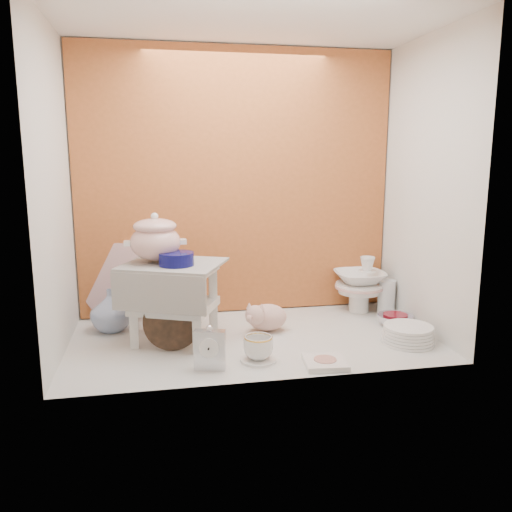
{
  "coord_description": "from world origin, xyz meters",
  "views": [
    {
      "loc": [
        -0.46,
        -2.44,
        0.91
      ],
      "look_at": [
        0.02,
        0.02,
        0.42
      ],
      "focal_mm": 36.46,
      "sensor_mm": 36.0,
      "label": 1
    }
  ],
  "objects": [
    {
      "name": "ground",
      "position": [
        0.0,
        0.0,
        0.0
      ],
      "size": [
        1.8,
        1.8,
        0.0
      ],
      "primitive_type": "plane",
      "color": "silver",
      "rests_on": "ground"
    },
    {
      "name": "niche_shell",
      "position": [
        0.0,
        0.18,
        0.93
      ],
      "size": [
        1.86,
        1.03,
        1.53
      ],
      "color": "#B75D2D",
      "rests_on": "ground"
    },
    {
      "name": "step_stool",
      "position": [
        -0.38,
        0.04,
        0.2
      ],
      "size": [
        0.57,
        0.54,
        0.4
      ],
      "primitive_type": null,
      "rotation": [
        0.0,
        0.0,
        -0.41
      ],
      "color": "silver",
      "rests_on": "ground"
    },
    {
      "name": "soup_tureen",
      "position": [
        -0.46,
        0.08,
        0.52
      ],
      "size": [
        0.35,
        0.35,
        0.24
      ],
      "primitive_type": null,
      "rotation": [
        0.0,
        0.0,
        0.29
      ],
      "color": "white",
      "rests_on": "step_stool"
    },
    {
      "name": "cobalt_bowl",
      "position": [
        -0.37,
        -0.02,
        0.43
      ],
      "size": [
        0.17,
        0.17,
        0.06
      ],
      "primitive_type": "cylinder",
      "rotation": [
        0.0,
        0.0,
        0.01
      ],
      "color": "#0A0B4F",
      "rests_on": "step_stool"
    },
    {
      "name": "floral_platter",
      "position": [
        -0.67,
        0.45,
        0.22
      ],
      "size": [
        0.44,
        0.2,
        0.43
      ],
      "primitive_type": null,
      "rotation": [
        0.0,
        0.0,
        -0.29
      ],
      "color": "white",
      "rests_on": "ground"
    },
    {
      "name": "blue_white_vase",
      "position": [
        -0.71,
        0.26,
        0.11
      ],
      "size": [
        0.28,
        0.28,
        0.22
      ],
      "primitive_type": "imported",
      "rotation": [
        0.0,
        0.0,
        -0.43
      ],
      "color": "white",
      "rests_on": "ground"
    },
    {
      "name": "lacquer_tray",
      "position": [
        -0.4,
        -0.07,
        0.14
      ],
      "size": [
        0.28,
        0.06,
        0.27
      ],
      "primitive_type": null,
      "rotation": [
        0.0,
        0.0,
        -0.04
      ],
      "color": "black",
      "rests_on": "ground"
    },
    {
      "name": "mantel_clock",
      "position": [
        -0.25,
        -0.34,
        0.1
      ],
      "size": [
        0.14,
        0.08,
        0.2
      ],
      "primitive_type": "cube",
      "rotation": [
        0.0,
        0.0,
        -0.25
      ],
      "color": "silver",
      "rests_on": "ground"
    },
    {
      "name": "plush_pig",
      "position": [
        0.1,
        0.1,
        0.08
      ],
      "size": [
        0.3,
        0.25,
        0.16
      ],
      "primitive_type": "ellipsoid",
      "rotation": [
        0.0,
        0.0,
        0.28
      ],
      "color": "#D2A194",
      "rests_on": "ground"
    },
    {
      "name": "teacup_saucer",
      "position": [
        -0.03,
        -0.29,
        0.01
      ],
      "size": [
        0.21,
        0.21,
        0.01
      ],
      "primitive_type": "cylinder",
      "rotation": [
        0.0,
        0.0,
        -0.34
      ],
      "color": "white",
      "rests_on": "ground"
    },
    {
      "name": "gold_rim_teacup",
      "position": [
        -0.03,
        -0.29,
        0.06
      ],
      "size": [
        0.17,
        0.17,
        0.11
      ],
      "primitive_type": "imported",
      "rotation": [
        0.0,
        0.0,
        -0.37
      ],
      "color": "white",
      "rests_on": "teacup_saucer"
    },
    {
      "name": "lattice_dish",
      "position": [
        0.25,
        -0.39,
        0.01
      ],
      "size": [
        0.2,
        0.2,
        0.03
      ],
      "primitive_type": "cube",
      "rotation": [
        0.0,
        0.0,
        -0.11
      ],
      "color": "white",
      "rests_on": "ground"
    },
    {
      "name": "dinner_plate_stack",
      "position": [
        0.74,
        -0.21,
        0.04
      ],
      "size": [
        0.33,
        0.33,
        0.09
      ],
      "primitive_type": "cylinder",
      "rotation": [
        0.0,
        0.0,
        -0.32
      ],
      "color": "white",
      "rests_on": "ground"
    },
    {
      "name": "crystal_bowl",
      "position": [
        0.79,
        0.05,
        0.03
      ],
      "size": [
        0.24,
        0.24,
        0.06
      ],
      "primitive_type": "imported",
      "rotation": [
        0.0,
        0.0,
        0.3
      ],
      "color": "silver",
      "rests_on": "ground"
    },
    {
      "name": "clear_glass_vase",
      "position": [
        0.84,
        0.27,
        0.1
      ],
      "size": [
        0.13,
        0.13,
        0.2
      ],
      "primitive_type": "cylinder",
      "rotation": [
        0.0,
        0.0,
        0.34
      ],
      "color": "silver",
      "rests_on": "ground"
    },
    {
      "name": "porcelain_tower",
      "position": [
        0.7,
        0.34,
        0.16
      ],
      "size": [
        0.36,
        0.36,
        0.33
      ],
      "primitive_type": null,
      "rotation": [
        0.0,
        0.0,
        0.29
      ],
      "color": "white",
      "rests_on": "ground"
    }
  ]
}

